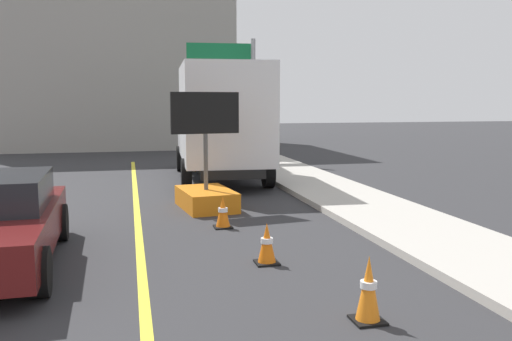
# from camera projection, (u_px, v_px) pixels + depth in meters

# --- Properties ---
(arrow_board_trailer) EXTENTS (1.60, 1.93, 2.70)m
(arrow_board_trailer) POSITION_uv_depth(u_px,v_px,m) (206.00, 188.00, 12.63)
(arrow_board_trailer) COLOR orange
(arrow_board_trailer) RESTS_ON ground
(box_truck) EXTENTS (2.93, 6.81, 3.56)m
(box_truck) POSITION_uv_depth(u_px,v_px,m) (221.00, 120.00, 17.01)
(box_truck) COLOR black
(box_truck) RESTS_ON ground
(highway_guide_sign) EXTENTS (2.79, 0.30, 5.00)m
(highway_guide_sign) POSITION_uv_depth(u_px,v_px,m) (234.00, 78.00, 22.05)
(highway_guide_sign) COLOR gray
(highway_guide_sign) RESTS_ON ground
(far_building_block) EXTENTS (13.22, 9.14, 10.60)m
(far_building_block) POSITION_uv_depth(u_px,v_px,m) (105.00, 50.00, 30.41)
(far_building_block) COLOR gray
(far_building_block) RESTS_ON ground
(traffic_cone_mid_lane) EXTENTS (0.36, 0.36, 0.77)m
(traffic_cone_mid_lane) POSITION_uv_depth(u_px,v_px,m) (368.00, 289.00, 6.14)
(traffic_cone_mid_lane) COLOR black
(traffic_cone_mid_lane) RESTS_ON ground
(traffic_cone_far_lane) EXTENTS (0.36, 0.36, 0.64)m
(traffic_cone_far_lane) POSITION_uv_depth(u_px,v_px,m) (267.00, 244.00, 8.36)
(traffic_cone_far_lane) COLOR black
(traffic_cone_far_lane) RESTS_ON ground
(traffic_cone_curbside) EXTENTS (0.36, 0.36, 0.63)m
(traffic_cone_curbside) POSITION_uv_depth(u_px,v_px,m) (223.00, 212.00, 10.73)
(traffic_cone_curbside) COLOR black
(traffic_cone_curbside) RESTS_ON ground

